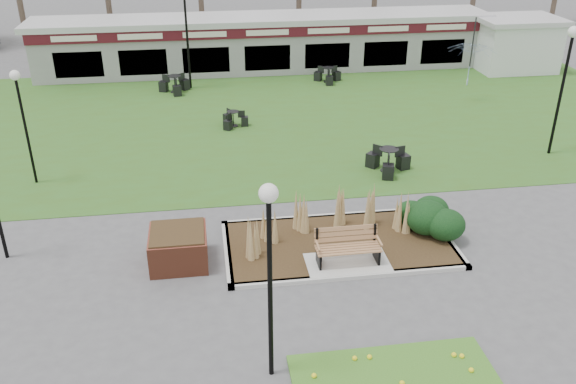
{
  "coord_description": "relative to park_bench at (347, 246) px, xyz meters",
  "views": [
    {
      "loc": [
        -3.51,
        -13.03,
        8.99
      ],
      "look_at": [
        -1.32,
        2.0,
        1.39
      ],
      "focal_mm": 38.0,
      "sensor_mm": 36.0,
      "label": 1
    }
  ],
  "objects": [
    {
      "name": "brick_planter",
      "position": [
        -4.4,
        0.75,
        -0.11
      ],
      "size": [
        1.5,
        1.5,
        0.95
      ],
      "color": "brown",
      "rests_on": "ground"
    },
    {
      "name": "service_hut",
      "position": [
        13.5,
        17.75,
        0.86
      ],
      "size": [
        4.4,
        3.4,
        2.83
      ],
      "color": "silver",
      "rests_on": "ground"
    },
    {
      "name": "park_bench",
      "position": [
        0.0,
        0.0,
        0.0
      ],
      "size": [
        1.7,
        0.66,
        0.93
      ],
      "color": "#AA7B4C",
      "rests_on": "ground"
    },
    {
      "name": "food_pavilion",
      "position": [
        0.0,
        19.71,
        0.89
      ],
      "size": [
        24.6,
        3.4,
        2.9
      ],
      "color": "gray",
      "rests_on": "ground"
    },
    {
      "name": "ground",
      "position": [
        0.0,
        -0.25,
        -0.59
      ],
      "size": [
        100.0,
        100.0,
        0.0
      ],
      "primitive_type": "plane",
      "color": "#515154",
      "rests_on": "ground"
    },
    {
      "name": "lamp_post_far_left",
      "position": [
        -4.06,
        16.75,
        2.95
      ],
      "size": [
        0.4,
        0.4,
        4.86
      ],
      "color": "black",
      "rests_on": "ground"
    },
    {
      "name": "bistro_set_a",
      "position": [
        -2.3,
        10.94,
        -0.35
      ],
      "size": [
        1.08,
        1.22,
        0.65
      ],
      "color": "black",
      "rests_on": "ground"
    },
    {
      "name": "lamp_post_mid_left",
      "position": [
        -9.29,
        6.44,
        2.25
      ],
      "size": [
        0.32,
        0.32,
        3.9
      ],
      "color": "black",
      "rests_on": "ground"
    },
    {
      "name": "bistro_set_c",
      "position": [
        2.8,
        5.6,
        -0.28
      ],
      "size": [
        1.54,
        1.56,
        0.85
      ],
      "color": "black",
      "rests_on": "ground"
    },
    {
      "name": "lamp_post_near_right",
      "position": [
        -2.47,
        -3.75,
        2.58
      ],
      "size": [
        0.36,
        0.36,
        4.35
      ],
      "color": "black",
      "rests_on": "ground"
    },
    {
      "name": "bistro_set_b",
      "position": [
        -4.81,
        16.11,
        -0.29
      ],
      "size": [
        1.53,
        1.46,
        0.83
      ],
      "color": "black",
      "rests_on": "ground"
    },
    {
      "name": "planting_bed",
      "position": [
        1.27,
        1.1,
        -0.22
      ],
      "size": [
        6.75,
        3.4,
        1.27
      ],
      "color": "#372316",
      "rests_on": "ground"
    },
    {
      "name": "bistro_set_d",
      "position": [
        2.94,
        16.75,
        -0.32
      ],
      "size": [
        1.43,
        1.29,
        0.76
      ],
      "color": "black",
      "rests_on": "ground"
    },
    {
      "name": "lawn",
      "position": [
        0.0,
        11.75,
        -0.58
      ],
      "size": [
        34.0,
        16.0,
        0.02
      ],
      "primitive_type": "cube",
      "color": "#385E1D",
      "rests_on": "ground"
    },
    {
      "name": "patio_umbrella",
      "position": [
        8.71,
        12.75,
        1.16
      ],
      "size": [
        2.63,
        2.66,
        2.76
      ],
      "color": "black",
      "rests_on": "ground"
    },
    {
      "name": "lamp_post_far_right",
      "position": [
        9.3,
        6.31,
        2.87
      ],
      "size": [
        0.39,
        0.39,
        4.75
      ],
      "color": "black",
      "rests_on": "ground"
    }
  ]
}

